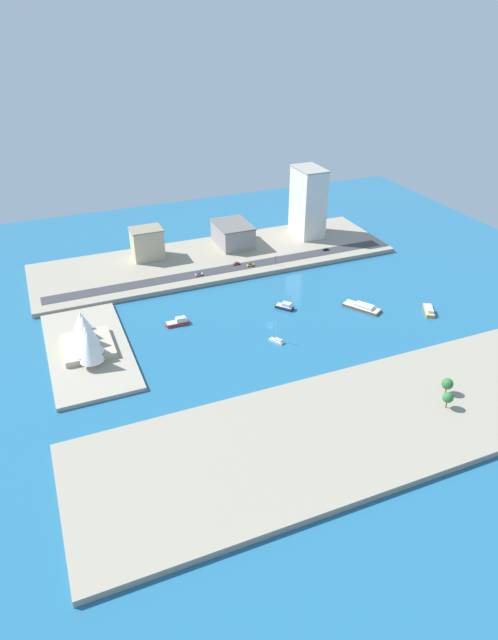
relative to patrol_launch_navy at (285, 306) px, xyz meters
name	(u,v)px	position (x,y,z in m)	size (l,w,h in m)	color
ground_plane	(270,324)	(-12.07, 14.61, -1.56)	(440.00, 440.00, 0.00)	#23668E
quay_west	(360,424)	(-102.30, 14.61, -0.11)	(70.00, 240.00, 2.89)	#9E937F
quay_east	(215,259)	(78.16, 14.61, -0.11)	(70.00, 240.00, 2.89)	#9E937F
peninsula_point	(88,350)	(-1.73, 110.54, -0.56)	(85.78, 39.43, 2.00)	#A89E89
road_strip	(226,269)	(56.76, 14.61, 1.41)	(10.30, 228.00, 0.15)	#38383D
patrol_launch_navy	(285,306)	(0.00, 0.00, 0.00)	(10.82, 9.86, 4.08)	#1E284C
tugboat_red	(178,322)	(6.54, 61.58, -0.07)	(4.48, 13.51, 4.11)	red
sailboat_small_white	(277,340)	(-30.19, 19.15, -0.57)	(8.28, 6.36, 12.92)	white
barge_flat_brown	(362,307)	(-17.21, -40.77, -0.31)	(22.01, 17.57, 3.25)	brown
water_taxi_orange	(429,310)	(-34.97, -73.64, -0.17)	(14.93, 10.95, 3.62)	orange
hotel_broad_white	(308,202)	(90.27, -60.90, 25.93)	(27.09, 17.91, 49.12)	silver
carpark_squat_concrete	(233,234)	(93.43, -4.13, 9.08)	(31.78, 23.09, 15.44)	gray
office_block_beige	(147,243)	(93.72, 56.65, 11.73)	(16.25, 20.71, 20.73)	#C6B793
sedan_silver	(199,274)	(54.44, 33.77, 2.28)	(2.13, 4.79, 1.61)	black
pickup_red	(236,264)	(60.28, 6.14, 2.25)	(1.94, 4.63, 1.55)	black
taxi_yellow_cab	(250,265)	(54.87, -1.54, 2.30)	(1.86, 4.95, 1.69)	black
suv_black	(326,249)	(58.54, -59.58, 2.23)	(1.98, 4.31, 1.52)	black
traffic_light_waterfront	(276,259)	(50.24, -17.46, 5.67)	(0.36, 0.36, 6.50)	black
opera_landmark	(86,337)	(-4.74, 110.54, 8.97)	(43.89, 24.51, 19.62)	#BCAD93
park_tree_cluster	(448,390)	(-103.89, -27.62, 6.54)	(12.84, 11.32, 7.69)	brown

